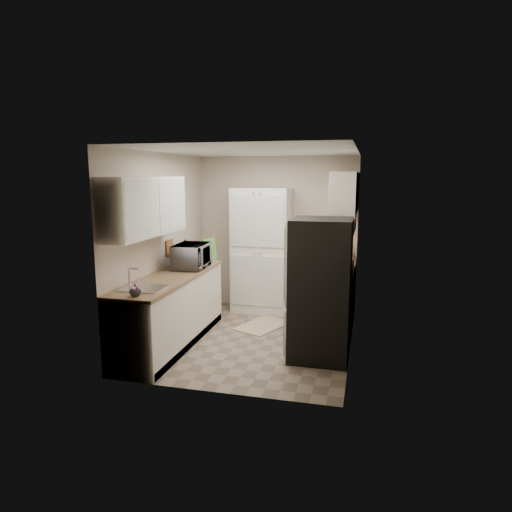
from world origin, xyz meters
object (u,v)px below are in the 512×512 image
(electric_range, at_px, (329,302))
(refrigerator, at_px, (321,289))
(microwave, at_px, (191,256))
(pantry_cabinet, at_px, (261,250))
(toaster_oven, at_px, (342,253))
(wine_bottle, at_px, (185,252))

(electric_range, bearing_deg, refrigerator, -92.48)
(electric_range, height_order, microwave, microwave)
(refrigerator, distance_m, microwave, 1.93)
(pantry_cabinet, bearing_deg, toaster_oven, -4.49)
(refrigerator, bearing_deg, microwave, 164.54)
(microwave, height_order, toaster_oven, microwave)
(microwave, xyz_separation_m, toaster_oven, (2.00, 1.11, -0.06))
(pantry_cabinet, distance_m, refrigerator, 2.07)
(electric_range, relative_size, microwave, 1.86)
(microwave, bearing_deg, wine_bottle, 31.42)
(refrigerator, bearing_deg, toaster_oven, 84.72)
(electric_range, bearing_deg, pantry_cabinet, 141.78)
(pantry_cabinet, height_order, refrigerator, pantry_cabinet)
(microwave, relative_size, toaster_oven, 1.66)
(pantry_cabinet, height_order, electric_range, pantry_cabinet)
(electric_range, bearing_deg, wine_bottle, 179.03)
(electric_range, xyz_separation_m, refrigerator, (-0.03, -0.80, 0.37))
(pantry_cabinet, bearing_deg, microwave, -120.34)
(electric_range, xyz_separation_m, toaster_oven, (0.12, 0.82, 0.55))
(pantry_cabinet, distance_m, wine_bottle, 1.30)
(refrigerator, xyz_separation_m, microwave, (-1.85, 0.51, 0.24))
(electric_range, relative_size, wine_bottle, 3.61)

